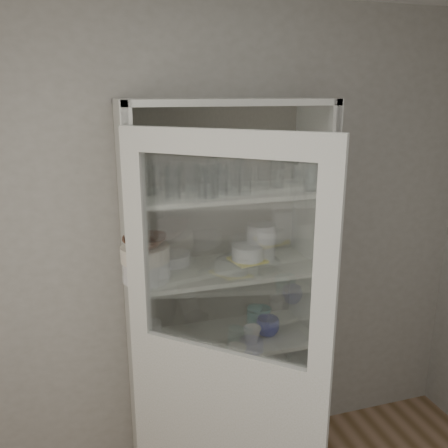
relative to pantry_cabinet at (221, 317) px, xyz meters
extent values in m
cube|color=gray|center=(-0.20, 0.16, 0.36)|extent=(3.60, 0.02, 2.60)
cube|color=#B5B6A3|center=(-0.48, -0.06, 0.11)|extent=(0.03, 0.45, 2.10)
cube|color=#B5B6A3|center=(0.48, -0.06, 0.11)|extent=(0.03, 0.45, 2.10)
cube|color=gray|center=(0.00, 0.15, 0.11)|extent=(1.00, 0.03, 2.10)
cube|color=#B5B6A3|center=(0.00, -0.06, 1.14)|extent=(1.00, 0.45, 0.03)
cube|color=white|center=(0.00, -0.08, -0.49)|extent=(0.94, 0.42, 0.02)
cube|color=white|center=(0.00, -0.08, -0.09)|extent=(0.94, 0.42, 0.02)
cube|color=white|center=(0.00, -0.08, 0.31)|extent=(0.94, 0.42, 0.02)
cube|color=white|center=(0.00, -0.08, 0.71)|extent=(0.94, 0.42, 0.02)
cube|color=#B5B6A3|center=(-0.16, -0.59, 1.01)|extent=(0.70, 0.63, 0.10)
cube|color=#B5B6A3|center=(-0.47, -0.32, 0.56)|extent=(0.09, 0.09, 0.80)
cube|color=#B5B6A3|center=(0.14, -0.86, 0.56)|extent=(0.09, 0.09, 0.80)
cube|color=silver|center=(-0.16, -0.59, 0.56)|extent=(0.55, 0.49, 0.78)
cylinder|color=silver|center=(-0.28, -0.19, 0.79)|extent=(0.08, 0.08, 0.14)
cylinder|color=silver|center=(-0.11, -0.21, 0.79)|extent=(0.08, 0.08, 0.14)
cylinder|color=silver|center=(-0.06, -0.20, 0.78)|extent=(0.08, 0.08, 0.13)
cylinder|color=silver|center=(-0.13, -0.20, 0.80)|extent=(0.08, 0.08, 0.15)
cylinder|color=silver|center=(0.06, -0.20, 0.78)|extent=(0.07, 0.07, 0.13)
cylinder|color=silver|center=(0.41, -0.20, 0.78)|extent=(0.08, 0.08, 0.13)
cylinder|color=silver|center=(0.41, -0.18, 0.79)|extent=(0.08, 0.08, 0.13)
cylinder|color=silver|center=(-0.24, -0.05, 0.80)|extent=(0.08, 0.08, 0.15)
cylinder|color=silver|center=(-0.37, -0.05, 0.80)|extent=(0.10, 0.10, 0.16)
cylinder|color=silver|center=(-0.17, -0.05, 0.79)|extent=(0.08, 0.08, 0.15)
cylinder|color=silver|center=(-0.05, -0.09, 0.79)|extent=(0.08, 0.08, 0.14)
cylinder|color=silver|center=(0.28, -0.06, 0.79)|extent=(0.09, 0.09, 0.14)
cylinder|color=white|center=(-0.41, -0.13, 0.37)|extent=(0.22, 0.22, 0.10)
cylinder|color=white|center=(-0.25, 0.05, 0.35)|extent=(0.20, 0.20, 0.06)
cylinder|color=white|center=(-0.41, -0.13, 0.45)|extent=(0.27, 0.27, 0.07)
imported|color=brown|center=(-0.41, -0.13, 0.52)|extent=(0.25, 0.25, 0.05)
cylinder|color=silver|center=(0.12, -0.07, 0.33)|extent=(0.35, 0.35, 0.02)
cube|color=yellow|center=(0.12, -0.07, 0.35)|extent=(0.19, 0.19, 0.01)
cylinder|color=white|center=(0.12, -0.07, 0.39)|extent=(0.21, 0.21, 0.07)
cylinder|color=silver|center=(0.21, -0.04, 0.42)|extent=(0.15, 0.15, 0.20)
imported|color=navy|center=(0.23, -0.12, -0.03)|extent=(0.15, 0.15, 0.10)
imported|color=#206A73|center=(0.24, 0.00, -0.03)|extent=(0.14, 0.14, 0.10)
imported|color=white|center=(0.12, -0.17, -0.04)|extent=(0.11, 0.11, 0.09)
cylinder|color=#206A73|center=(0.20, 0.00, -0.03)|extent=(0.09, 0.09, 0.09)
ellipsoid|color=#206A73|center=(0.20, 0.00, 0.02)|extent=(0.09, 0.09, 0.02)
cylinder|color=#BDBDBD|center=(-0.35, -0.13, -0.06)|extent=(0.10, 0.10, 0.04)
cylinder|color=white|center=(-0.38, -0.02, -0.02)|extent=(0.12, 0.12, 0.12)
imported|color=white|center=(-0.12, -0.09, -0.44)|extent=(0.26, 0.26, 0.07)
cube|color=#AEAFB6|center=(0.22, -0.10, -0.45)|extent=(0.23, 0.19, 0.06)
cylinder|color=silver|center=(0.02, -0.17, 0.80)|extent=(0.08, 0.08, 0.16)
camera|label=1|loc=(-0.67, -2.26, 1.19)|focal=38.00mm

